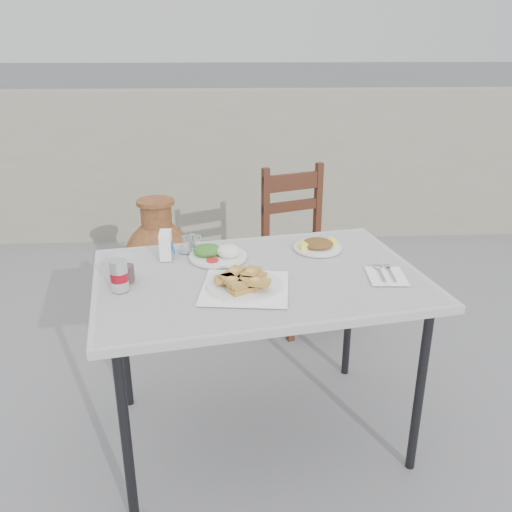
{
  "coord_description": "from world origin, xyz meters",
  "views": [
    {
      "loc": [
        -0.22,
        -1.9,
        1.56
      ],
      "look_at": [
        -0.11,
        0.01,
        0.79
      ],
      "focal_mm": 38.0,
      "sensor_mm": 36.0,
      "label": 1
    }
  ],
  "objects": [
    {
      "name": "soda_can",
      "position": [
        -0.6,
        -0.15,
        0.8
      ],
      "size": [
        0.06,
        0.06,
        0.11
      ],
      "color": "silver",
      "rests_on": "cafe_table"
    },
    {
      "name": "cutlery_napkin",
      "position": [
        0.37,
        -0.07,
        0.74
      ],
      "size": [
        0.15,
        0.19,
        0.01
      ],
      "rotation": [
        0.0,
        0.0,
        -0.07
      ],
      "color": "white",
      "rests_on": "cafe_table"
    },
    {
      "name": "terracotta_urn",
      "position": [
        -0.62,
        1.07,
        0.34
      ],
      "size": [
        0.42,
        0.42,
        0.72
      ],
      "color": "brown",
      "rests_on": "ground"
    },
    {
      "name": "chair",
      "position": [
        0.21,
        0.98,
        0.47
      ],
      "size": [
        0.51,
        0.51,
        0.9
      ],
      "rotation": [
        0.0,
        0.0,
        0.36
      ],
      "color": "#35180E",
      "rests_on": "ground"
    },
    {
      "name": "cola_glass",
      "position": [
        -0.59,
        -0.07,
        0.78
      ],
      "size": [
        0.07,
        0.07,
        0.1
      ],
      "color": "white",
      "rests_on": "cafe_table"
    },
    {
      "name": "cafe_table",
      "position": [
        -0.1,
        -0.04,
        0.69
      ],
      "size": [
        1.35,
        1.03,
        0.74
      ],
      "rotation": [
        0.0,
        0.0,
        0.18
      ],
      "color": "black",
      "rests_on": "ground"
    },
    {
      "name": "salad_rice_plate",
      "position": [
        -0.26,
        0.13,
        0.76
      ],
      "size": [
        0.23,
        0.23,
        0.06
      ],
      "color": "white",
      "rests_on": "cafe_table"
    },
    {
      "name": "napkin_holder",
      "position": [
        -0.47,
        0.15,
        0.8
      ],
      "size": [
        0.06,
        0.09,
        0.11
      ],
      "rotation": [
        0.0,
        0.0,
        0.02
      ],
      "color": "white",
      "rests_on": "cafe_table"
    },
    {
      "name": "ground",
      "position": [
        0.0,
        0.0,
        0.0
      ],
      "size": [
        80.0,
        80.0,
        0.0
      ],
      "primitive_type": "plane",
      "color": "slate",
      "rests_on": "ground"
    },
    {
      "name": "back_wall",
      "position": [
        0.0,
        2.5,
        0.6
      ],
      "size": [
        6.0,
        0.25,
        1.2
      ],
      "primitive_type": "cube",
      "color": "gray",
      "rests_on": "ground"
    },
    {
      "name": "pide_plate",
      "position": [
        -0.16,
        -0.16,
        0.77
      ],
      "size": [
        0.34,
        0.34,
        0.06
      ],
      "rotation": [
        0.0,
        0.0,
        -0.12
      ],
      "color": "white",
      "rests_on": "cafe_table"
    },
    {
      "name": "condiment_caddy",
      "position": [
        -0.37,
        0.22,
        0.77
      ],
      "size": [
        0.11,
        0.09,
        0.07
      ],
      "rotation": [
        0.0,
        0.0,
        -0.12
      ],
      "color": "silver",
      "rests_on": "cafe_table"
    },
    {
      "name": "salad_chopped_plate",
      "position": [
        0.16,
        0.21,
        0.76
      ],
      "size": [
        0.2,
        0.2,
        0.04
      ],
      "color": "white",
      "rests_on": "cafe_table"
    }
  ]
}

